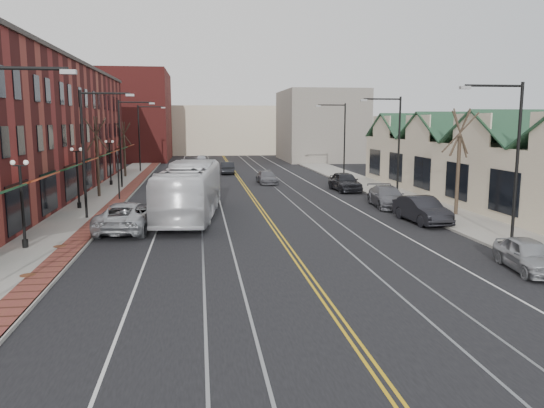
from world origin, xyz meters
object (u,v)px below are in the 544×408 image
object	(u,v)px
parked_car_c	(387,197)
parked_car_d	(345,182)
parked_suv	(127,216)
transit_bus	(190,191)
parked_car_b	(422,210)
parked_car_a	(528,255)

from	to	relation	value
parked_car_c	parked_car_d	bearing A→B (deg)	98.61
parked_car_d	parked_suv	bearing A→B (deg)	-140.36
parked_car_c	parked_car_d	world-z (taller)	parked_car_d
transit_bus	parked_car_d	distance (m)	17.87
parked_car_b	parked_car_c	bearing A→B (deg)	85.22
parked_car_a	parked_car_d	size ratio (longest dim) A/B	0.81
parked_car_a	parked_car_d	distance (m)	26.06
parked_car_c	parked_suv	bearing A→B (deg)	-156.33
parked_car_a	parked_car_b	world-z (taller)	parked_car_b
parked_suv	parked_car_a	distance (m)	20.75
transit_bus	parked_suv	bearing A→B (deg)	52.88
transit_bus	parked_car_b	xyz separation A→B (m)	(14.23, -3.67, -0.98)
transit_bus	parked_car_d	size ratio (longest dim) A/B	2.55
parked_suv	parked_car_b	size ratio (longest dim) A/B	1.24
parked_car_a	parked_car_b	distance (m)	10.80
transit_bus	parked_car_c	distance (m)	14.47
parked_car_a	parked_car_c	bearing A→B (deg)	97.80
transit_bus	parked_car_a	distance (m)	20.33
transit_bus	parked_car_d	bearing A→B (deg)	-133.37
parked_suv	parked_car_c	world-z (taller)	parked_suv
parked_car_c	parked_car_a	bearing A→B (deg)	-85.44
transit_bus	parked_car_b	size ratio (longest dim) A/B	2.60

